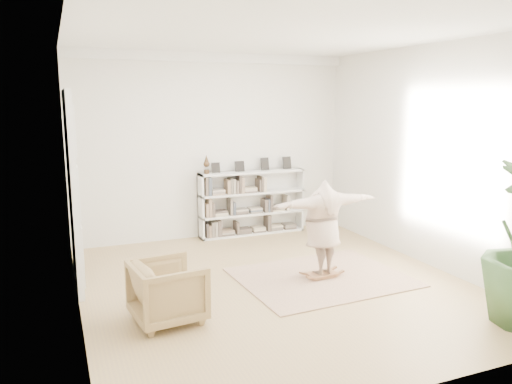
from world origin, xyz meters
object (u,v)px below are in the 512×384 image
(rocker_board, at_px, (322,274))
(person, at_px, (323,225))
(bookshelf, at_px, (252,203))
(armchair, at_px, (168,291))

(rocker_board, relative_size, person, 0.27)
(rocker_board, bearing_deg, person, 175.43)
(rocker_board, bearing_deg, bookshelf, 87.90)
(armchair, relative_size, rocker_board, 1.78)
(bookshelf, height_order, armchair, bookshelf)
(bookshelf, xyz_separation_m, rocker_board, (0.03, -2.84, -0.57))
(rocker_board, bearing_deg, armchair, -169.38)
(person, bearing_deg, rocker_board, 175.43)
(armchair, distance_m, rocker_board, 2.61)
(bookshelf, distance_m, rocker_board, 2.89)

